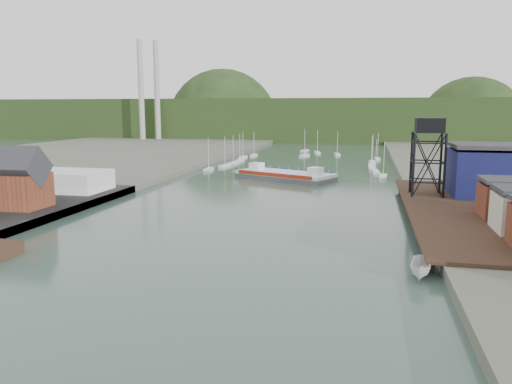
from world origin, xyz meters
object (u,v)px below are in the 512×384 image
at_px(harbor_building, 13,184).
at_px(lift_tower, 429,130).
at_px(chain_ferry, 285,175).
at_px(motorboat, 421,269).

height_order(harbor_building, lift_tower, lift_tower).
relative_size(lift_tower, chain_ferry, 0.53).
relative_size(harbor_building, motorboat, 2.00).
height_order(chain_ferry, motorboat, chain_ferry).
distance_m(harbor_building, motorboat, 74.41).
bearing_deg(motorboat, lift_tower, 91.55).
xyz_separation_m(harbor_building, motorboat, (71.45, -20.20, -4.91)).
relative_size(harbor_building, chain_ferry, 0.40).
distance_m(lift_tower, motorboat, 50.63).
height_order(lift_tower, chain_ferry, lift_tower).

